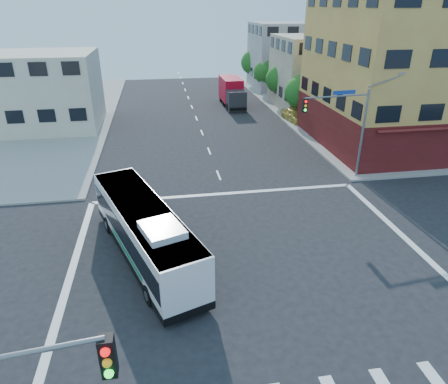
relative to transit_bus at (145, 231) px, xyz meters
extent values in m
plane|color=black|center=(5.61, -2.19, -1.66)|extent=(120.00, 120.00, 0.00)
cube|color=gray|center=(40.61, 32.81, -1.59)|extent=(50.00, 50.00, 0.15)
cube|color=gold|center=(25.61, 16.31, 5.34)|extent=(18.00, 15.00, 14.00)
cube|color=maroon|center=(25.61, 16.31, 0.34)|extent=(18.09, 15.08, 4.00)
cube|color=#C4B895|center=(22.61, 31.81, 2.84)|extent=(12.00, 10.00, 9.00)
cube|color=#A2A19D|center=(22.61, 45.81, 3.34)|extent=(12.00, 10.00, 10.00)
cube|color=beige|center=(-11.39, 27.81, 2.34)|extent=(12.00, 10.00, 8.00)
cylinder|color=slate|center=(16.41, 8.61, 1.84)|extent=(0.18, 0.18, 7.00)
cylinder|color=slate|center=(13.91, 8.36, 4.94)|extent=(5.01, 0.62, 0.12)
cube|color=black|center=(11.41, 8.11, 4.44)|extent=(0.32, 0.30, 1.00)
sphere|color=#FF0C0C|center=(11.41, 7.94, 4.74)|extent=(0.20, 0.20, 0.20)
sphere|color=yellow|center=(11.41, 7.94, 4.44)|extent=(0.20, 0.20, 0.20)
sphere|color=#19FF33|center=(11.41, 7.94, 4.14)|extent=(0.20, 0.20, 0.20)
cube|color=navy|center=(14.41, 8.41, 5.19)|extent=(1.80, 0.22, 0.28)
cube|color=gray|center=(18.91, 8.86, 6.34)|extent=(0.50, 0.22, 0.14)
cube|color=black|center=(-0.19, -12.49, 4.44)|extent=(0.32, 0.30, 1.00)
sphere|color=#FF0C0C|center=(-0.19, -12.66, 4.74)|extent=(0.20, 0.20, 0.20)
sphere|color=yellow|center=(-0.19, -12.66, 4.44)|extent=(0.20, 0.20, 0.20)
sphere|color=#19FF33|center=(-0.19, -12.66, 4.14)|extent=(0.20, 0.20, 0.20)
cylinder|color=#3B2915|center=(17.41, 25.81, -0.70)|extent=(0.28, 0.28, 1.92)
sphere|color=#1B5919|center=(17.41, 25.81, 1.70)|extent=(3.60, 3.60, 3.60)
sphere|color=#1B5919|center=(17.81, 25.51, 2.60)|extent=(2.52, 2.52, 2.52)
cylinder|color=#3B2915|center=(17.41, 33.81, -0.67)|extent=(0.28, 0.28, 1.99)
sphere|color=#1B5919|center=(17.41, 33.81, 1.85)|extent=(3.80, 3.80, 3.80)
sphere|color=#1B5919|center=(17.81, 33.51, 2.80)|extent=(2.66, 2.66, 2.66)
cylinder|color=#3B2915|center=(17.41, 41.81, -0.72)|extent=(0.28, 0.28, 1.89)
sphere|color=#1B5919|center=(17.41, 41.81, 1.59)|extent=(3.40, 3.40, 3.40)
sphere|color=#1B5919|center=(17.81, 41.51, 2.44)|extent=(2.38, 2.38, 2.38)
cylinder|color=#3B2915|center=(17.41, 49.81, -0.65)|extent=(0.28, 0.28, 2.03)
sphere|color=#1B5919|center=(17.41, 49.81, 1.97)|extent=(4.00, 4.00, 4.00)
sphere|color=#1B5919|center=(17.81, 49.51, 2.97)|extent=(2.80, 2.80, 2.80)
cube|color=black|center=(-0.01, 0.02, -1.14)|extent=(6.16, 11.65, 0.43)
cube|color=white|center=(-0.01, 0.02, 0.03)|extent=(6.14, 11.62, 2.72)
cube|color=black|center=(-0.01, 0.02, 0.20)|extent=(6.07, 11.31, 1.19)
cube|color=black|center=(-1.91, 5.37, 0.10)|extent=(2.13, 0.81, 1.29)
cube|color=#E5590C|center=(-1.92, 5.39, 1.06)|extent=(1.74, 0.66, 0.27)
cube|color=white|center=(-0.01, 0.02, 1.34)|extent=(6.02, 11.39, 0.11)
cube|color=white|center=(0.95, -2.68, 1.57)|extent=(2.31, 2.55, 0.34)
cube|color=#0D663D|center=(-1.01, -0.84, -0.66)|extent=(1.78, 4.96, 0.27)
cube|color=#0D663D|center=(1.31, -0.02, -0.66)|extent=(1.78, 4.96, 0.27)
cylinder|color=black|center=(-2.31, 3.09, -1.17)|extent=(0.60, 1.03, 0.99)
cylinder|color=#99999E|center=(-2.44, 3.05, -1.17)|extent=(0.20, 0.48, 0.50)
cylinder|color=black|center=(-0.16, 3.86, -1.17)|extent=(0.60, 1.03, 0.99)
cylinder|color=#99999E|center=(-0.04, 3.90, -1.17)|extent=(0.20, 0.48, 0.50)
cylinder|color=black|center=(0.15, -3.82, -1.17)|extent=(0.60, 1.03, 0.99)
cylinder|color=#99999E|center=(0.02, -3.87, -1.17)|extent=(0.20, 0.48, 0.50)
cylinder|color=black|center=(2.30, -3.06, -1.17)|extent=(0.60, 1.03, 0.99)
cylinder|color=#99999E|center=(2.43, -3.01, -1.17)|extent=(0.20, 0.48, 0.50)
cube|color=#27272B|center=(11.07, 31.59, -0.36)|extent=(2.34, 2.24, 2.62)
cube|color=black|center=(11.08, 30.63, 0.05)|extent=(2.11, 0.10, 1.01)
cube|color=red|center=(11.03, 35.41, 0.45)|extent=(2.47, 5.66, 3.02)
cube|color=black|center=(11.04, 34.20, -1.11)|extent=(2.30, 8.07, 0.30)
cylinder|color=black|center=(10.01, 31.78, -1.16)|extent=(0.29, 1.01, 1.01)
cylinder|color=black|center=(12.13, 31.80, -1.16)|extent=(0.29, 1.01, 1.01)
cylinder|color=black|center=(9.98, 34.69, -1.16)|extent=(0.29, 1.01, 1.01)
cylinder|color=black|center=(12.09, 34.71, -1.16)|extent=(0.29, 1.01, 1.01)
cylinder|color=black|center=(9.96, 37.21, -1.16)|extent=(0.29, 1.01, 1.01)
cylinder|color=black|center=(12.07, 37.23, -1.16)|extent=(0.29, 1.01, 1.01)
imported|color=gold|center=(16.90, 25.48, -0.90)|extent=(2.41, 4.71, 1.54)
camera|label=1|loc=(1.19, -18.72, 10.95)|focal=32.00mm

